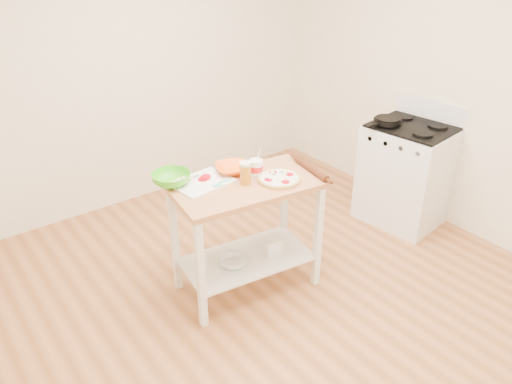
{
  "coord_description": "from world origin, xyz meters",
  "views": [
    {
      "loc": [
        -1.91,
        -2.12,
        2.5
      ],
      "look_at": [
        0.04,
        0.44,
        0.77
      ],
      "focal_mm": 35.0,
      "sensor_mm": 36.0,
      "label": 1
    }
  ],
  "objects_px": {
    "green_bowl": "(171,179)",
    "beer_pint": "(245,173)",
    "gas_stove": "(406,174)",
    "skillet": "(387,121)",
    "pizza": "(279,179)",
    "yogurt_tub": "(256,168)",
    "rolling_pin": "(311,168)",
    "shelf_bin": "(271,245)",
    "cutting_board": "(202,182)",
    "knife": "(180,184)",
    "prep_island": "(246,215)",
    "orange_bowl": "(233,169)",
    "spatula": "(221,183)",
    "shelf_glass_bowl": "(233,261)"
  },
  "relations": [
    {
      "from": "beer_pint",
      "to": "shelf_bin",
      "type": "relative_size",
      "value": 1.27
    },
    {
      "from": "pizza",
      "to": "shelf_glass_bowl",
      "type": "relative_size",
      "value": 1.41
    },
    {
      "from": "spatula",
      "to": "green_bowl",
      "type": "xyz_separation_m",
      "value": [
        -0.27,
        0.22,
        0.03
      ]
    },
    {
      "from": "rolling_pin",
      "to": "shelf_glass_bowl",
      "type": "relative_size",
      "value": 1.89
    },
    {
      "from": "skillet",
      "to": "shelf_glass_bowl",
      "type": "height_order",
      "value": "skillet"
    },
    {
      "from": "beer_pint",
      "to": "yogurt_tub",
      "type": "distance_m",
      "value": 0.15
    },
    {
      "from": "pizza",
      "to": "yogurt_tub",
      "type": "bearing_deg",
      "value": 115.91
    },
    {
      "from": "orange_bowl",
      "to": "beer_pint",
      "type": "relative_size",
      "value": 1.53
    },
    {
      "from": "spatula",
      "to": "shelf_glass_bowl",
      "type": "height_order",
      "value": "spatula"
    },
    {
      "from": "beer_pint",
      "to": "rolling_pin",
      "type": "xyz_separation_m",
      "value": [
        0.5,
        -0.13,
        -0.06
      ]
    },
    {
      "from": "rolling_pin",
      "to": "shelf_bin",
      "type": "xyz_separation_m",
      "value": [
        -0.3,
        0.08,
        -0.6
      ]
    },
    {
      "from": "pizza",
      "to": "cutting_board",
      "type": "xyz_separation_m",
      "value": [
        -0.46,
        0.3,
        -0.01
      ]
    },
    {
      "from": "knife",
      "to": "gas_stove",
      "type": "bearing_deg",
      "value": -18.99
    },
    {
      "from": "green_bowl",
      "to": "beer_pint",
      "type": "height_order",
      "value": "beer_pint"
    },
    {
      "from": "green_bowl",
      "to": "beer_pint",
      "type": "distance_m",
      "value": 0.52
    },
    {
      "from": "gas_stove",
      "to": "beer_pint",
      "type": "bearing_deg",
      "value": 170.46
    },
    {
      "from": "cutting_board",
      "to": "shelf_bin",
      "type": "xyz_separation_m",
      "value": [
        0.44,
        -0.25,
        -0.58
      ]
    },
    {
      "from": "yogurt_tub",
      "to": "prep_island",
      "type": "bearing_deg",
      "value": -157.57
    },
    {
      "from": "gas_stove",
      "to": "knife",
      "type": "bearing_deg",
      "value": 164.45
    },
    {
      "from": "cutting_board",
      "to": "shelf_bin",
      "type": "relative_size",
      "value": 3.41
    },
    {
      "from": "prep_island",
      "to": "green_bowl",
      "type": "relative_size",
      "value": 4.08
    },
    {
      "from": "knife",
      "to": "orange_bowl",
      "type": "relative_size",
      "value": 1.08
    },
    {
      "from": "knife",
      "to": "shelf_bin",
      "type": "relative_size",
      "value": 2.11
    },
    {
      "from": "yogurt_tub",
      "to": "shelf_bin",
      "type": "height_order",
      "value": "yogurt_tub"
    },
    {
      "from": "gas_stove",
      "to": "spatula",
      "type": "height_order",
      "value": "gas_stove"
    },
    {
      "from": "beer_pint",
      "to": "orange_bowl",
      "type": "bearing_deg",
      "value": 81.91
    },
    {
      "from": "knife",
      "to": "rolling_pin",
      "type": "relative_size",
      "value": 0.65
    },
    {
      "from": "spatula",
      "to": "orange_bowl",
      "type": "distance_m",
      "value": 0.21
    },
    {
      "from": "knife",
      "to": "beer_pint",
      "type": "xyz_separation_m",
      "value": [
        0.38,
        -0.24,
        0.06
      ]
    },
    {
      "from": "knife",
      "to": "prep_island",
      "type": "bearing_deg",
      "value": -42.58
    },
    {
      "from": "prep_island",
      "to": "rolling_pin",
      "type": "distance_m",
      "value": 0.58
    },
    {
      "from": "pizza",
      "to": "orange_bowl",
      "type": "height_order",
      "value": "orange_bowl"
    },
    {
      "from": "pizza",
      "to": "rolling_pin",
      "type": "xyz_separation_m",
      "value": [
        0.28,
        -0.02,
        0.01
      ]
    },
    {
      "from": "pizza",
      "to": "yogurt_tub",
      "type": "xyz_separation_m",
      "value": [
        -0.08,
        0.16,
        0.05
      ]
    },
    {
      "from": "green_bowl",
      "to": "shelf_bin",
      "type": "distance_m",
      "value": 0.94
    },
    {
      "from": "shelf_bin",
      "to": "beer_pint",
      "type": "bearing_deg",
      "value": 164.22
    },
    {
      "from": "shelf_bin",
      "to": "skillet",
      "type": "bearing_deg",
      "value": 6.2
    },
    {
      "from": "beer_pint",
      "to": "cutting_board",
      "type": "bearing_deg",
      "value": 141.29
    },
    {
      "from": "pizza",
      "to": "prep_island",
      "type": "bearing_deg",
      "value": 151.74
    },
    {
      "from": "rolling_pin",
      "to": "pizza",
      "type": "bearing_deg",
      "value": 175.02
    },
    {
      "from": "prep_island",
      "to": "spatula",
      "type": "relative_size",
      "value": 7.37
    },
    {
      "from": "spatula",
      "to": "green_bowl",
      "type": "height_order",
      "value": "green_bowl"
    },
    {
      "from": "prep_island",
      "to": "shelf_bin",
      "type": "xyz_separation_m",
      "value": [
        0.19,
        -0.06,
        -0.32
      ]
    },
    {
      "from": "gas_stove",
      "to": "skillet",
      "type": "relative_size",
      "value": 2.84
    },
    {
      "from": "gas_stove",
      "to": "knife",
      "type": "relative_size",
      "value": 4.16
    },
    {
      "from": "green_bowl",
      "to": "rolling_pin",
      "type": "distance_m",
      "value": 1.01
    },
    {
      "from": "green_bowl",
      "to": "skillet",
      "type": "bearing_deg",
      "value": -5.58
    },
    {
      "from": "shelf_glass_bowl",
      "to": "knife",
      "type": "bearing_deg",
      "value": 134.43
    },
    {
      "from": "gas_stove",
      "to": "yogurt_tub",
      "type": "bearing_deg",
      "value": 168.4
    },
    {
      "from": "gas_stove",
      "to": "knife",
      "type": "distance_m",
      "value": 2.23
    }
  ]
}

